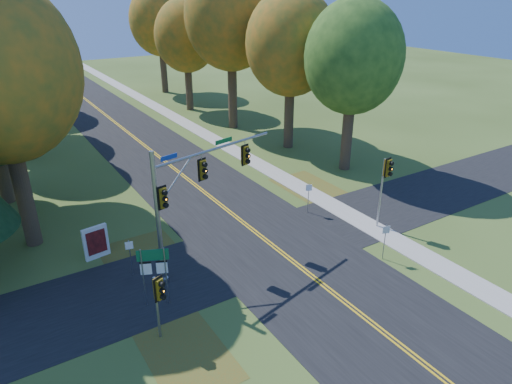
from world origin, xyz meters
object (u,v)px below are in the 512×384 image
info_kiosk (96,242)px  route_sign_cluster (154,266)px  traffic_mast (189,190)px  east_signal_pole (386,176)px

info_kiosk → route_sign_cluster: bearing=-85.6°
traffic_mast → info_kiosk: 6.37m
info_kiosk → east_signal_pole: bearing=-29.0°
traffic_mast → route_sign_cluster: size_ratio=2.46×
east_signal_pole → traffic_mast: bearing=159.9°
route_sign_cluster → traffic_mast: bearing=57.8°
traffic_mast → route_sign_cluster: bearing=-159.7°
traffic_mast → east_signal_pole: (11.24, -2.03, -0.98)m
traffic_mast → info_kiosk: bearing=123.3°
east_signal_pole → route_sign_cluster: bearing=169.2°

